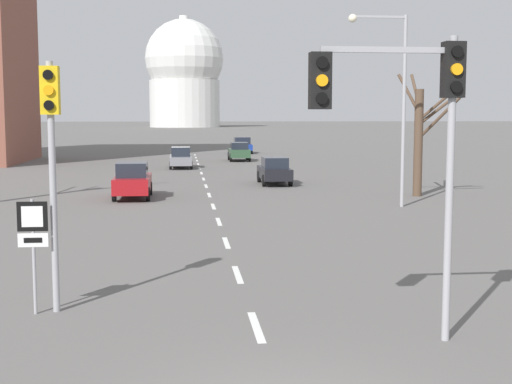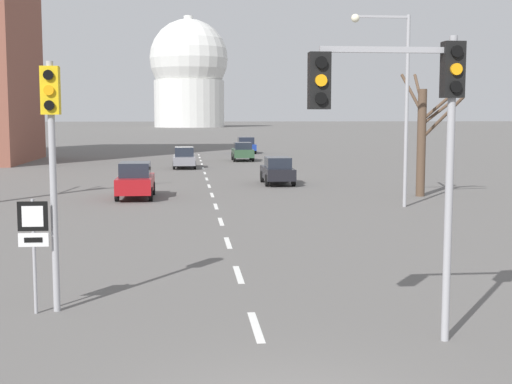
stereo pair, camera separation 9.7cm
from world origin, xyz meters
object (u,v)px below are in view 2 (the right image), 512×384
traffic_signal_near_right (407,111)px  sedan_near_right (243,151)px  street_lamp_right (396,89)px  sedan_near_left (246,145)px  sedan_far_right (135,180)px  route_sign_post (33,236)px  sedan_far_left (184,158)px  traffic_signal_near_left (52,139)px  sedan_mid_centre (277,170)px

traffic_signal_near_right → sedan_near_right: bearing=88.7°
street_lamp_right → sedan_near_left: 44.15m
traffic_signal_near_right → sedan_far_right: 23.72m
traffic_signal_near_right → sedan_near_left: bearing=87.7°
street_lamp_right → sedan_far_right: (-11.50, 4.44, -4.26)m
route_sign_post → street_lamp_right: street_lamp_right is taller
street_lamp_right → sedan_far_left: 25.83m
traffic_signal_near_right → sedan_far_right: (-6.23, 22.65, -3.24)m
sedan_near_left → sedan_far_left: size_ratio=0.99×
traffic_signal_near_right → street_lamp_right: street_lamp_right is taller
traffic_signal_near_left → street_lamp_right: street_lamp_right is taller
traffic_signal_near_left → sedan_near_left: bearing=81.5°
sedan_far_left → sedan_far_right: 19.46m
sedan_far_left → sedan_far_right: (-2.33, -19.32, 0.08)m
sedan_near_right → sedan_mid_centre: bearing=-89.1°
sedan_far_right → sedan_far_left: bearing=83.1°
street_lamp_right → sedan_near_right: size_ratio=2.11×
street_lamp_right → sedan_near_right: bearing=97.4°
street_lamp_right → traffic_signal_near_left: bearing=-127.1°
sedan_near_right → sedan_far_left: sedan_near_right is taller
route_sign_post → sedan_far_left: size_ratio=0.54×
sedan_near_right → sedan_far_right: (-7.39, -27.27, 0.04)m
traffic_signal_near_left → sedan_near_right: size_ratio=1.30×
sedan_mid_centre → sedan_far_left: 14.18m
street_lamp_right → sedan_near_right: street_lamp_right is taller
traffic_signal_near_left → sedan_far_right: 20.17m
traffic_signal_near_left → traffic_signal_near_right: bearing=-22.3°
route_sign_post → sedan_near_right: bearing=80.4°
traffic_signal_near_right → route_sign_post: (-6.87, 2.51, -2.51)m
sedan_near_left → sedan_mid_centre: (-0.95, -33.22, -0.05)m
route_sign_post → sedan_far_left: bearing=85.7°
traffic_signal_near_left → sedan_far_right: size_ratio=1.23×
street_lamp_right → traffic_signal_near_right: bearing=-106.1°
sedan_near_left → sedan_near_right: size_ratio=1.09×
traffic_signal_near_left → traffic_signal_near_right: size_ratio=0.95×
route_sign_post → traffic_signal_near_right: bearing=-20.1°
sedan_far_left → traffic_signal_near_right: bearing=-84.7°
traffic_signal_near_left → street_lamp_right: (11.75, 15.56, 1.58)m
traffic_signal_near_right → street_lamp_right: 18.99m
sedan_near_right → sedan_far_left: 9.43m
route_sign_post → sedan_mid_centre: (8.37, 26.35, -0.79)m
sedan_mid_centre → traffic_signal_near_right: bearing=-93.0°
route_sign_post → sedan_far_left: 39.58m
traffic_signal_near_right → route_sign_post: bearing=159.9°
sedan_near_left → traffic_signal_near_left: bearing=-98.5°
route_sign_post → sedan_far_right: 20.17m
traffic_signal_near_right → sedan_far_left: 42.28m
street_lamp_right → sedan_mid_centre: bearing=109.5°
street_lamp_right → sedan_near_left: bearing=93.7°
sedan_near_left → sedan_far_left: bearing=-107.5°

